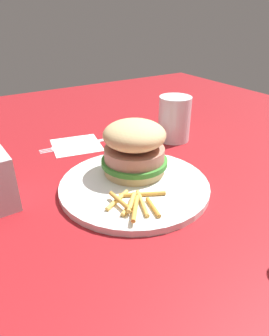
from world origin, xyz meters
TOP-DOWN VIEW (x-y plane):
  - ground_plane at (0.00, 0.00)m, footprint 1.60×1.60m
  - plate at (-0.03, 0.00)m, footprint 0.27×0.27m
  - sandwich at (-0.05, -0.04)m, footprint 0.12×0.12m
  - fries_pile at (0.01, 0.06)m, footprint 0.11×0.09m
  - napkin at (-0.01, -0.24)m, footprint 0.13×0.13m
  - fork at (-0.01, -0.24)m, footprint 0.17×0.03m
  - drink_glass at (-0.23, -0.14)m, footprint 0.08×0.08m

SIDE VIEW (x-z plane):
  - ground_plane at x=0.00m, z-range 0.00..0.00m
  - napkin at x=-0.01m, z-range 0.00..0.00m
  - fork at x=-0.01m, z-range 0.00..0.01m
  - plate at x=-0.03m, z-range 0.00..0.01m
  - fries_pile at x=0.01m, z-range 0.01..0.02m
  - drink_glass at x=-0.23m, z-range -0.01..0.10m
  - sandwich at x=-0.05m, z-range 0.01..0.11m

